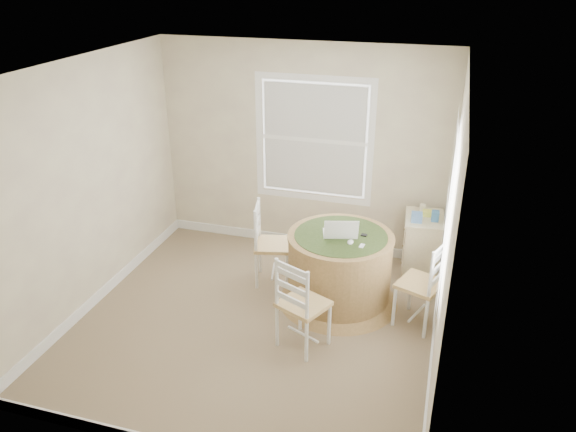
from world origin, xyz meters
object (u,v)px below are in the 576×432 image
(round_table, at_px, (340,266))
(chair_near, at_px, (303,304))
(chair_left, at_px, (273,244))
(laptop, at_px, (340,233))
(chair_right, at_px, (420,283))
(corner_chest, at_px, (421,247))

(round_table, bearing_deg, chair_near, -95.66)
(chair_left, relative_size, laptop, 2.26)
(round_table, distance_m, laptop, 0.40)
(chair_left, xyz_separation_m, laptop, (0.81, -0.21, 0.36))
(chair_right, height_order, corner_chest, chair_right)
(chair_left, height_order, chair_near, same)
(chair_left, relative_size, corner_chest, 1.24)
(round_table, height_order, corner_chest, round_table)
(round_table, xyz_separation_m, chair_near, (-0.17, -0.86, 0.04))
(round_table, distance_m, chair_near, 0.88)
(chair_left, bearing_deg, laptop, -117.86)
(chair_near, height_order, chair_right, same)
(round_table, height_order, laptop, laptop)
(corner_chest, bearing_deg, chair_right, -91.64)
(chair_near, xyz_separation_m, laptop, (0.16, 0.85, 0.36))
(chair_right, xyz_separation_m, corner_chest, (-0.05, 0.97, -0.09))
(chair_near, bearing_deg, round_table, -76.62)
(round_table, xyz_separation_m, corner_chest, (0.81, 0.79, -0.05))
(chair_right, distance_m, laptop, 0.96)
(corner_chest, bearing_deg, round_table, -140.23)
(round_table, bearing_deg, laptop, -129.44)
(chair_near, bearing_deg, chair_left, -33.99)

